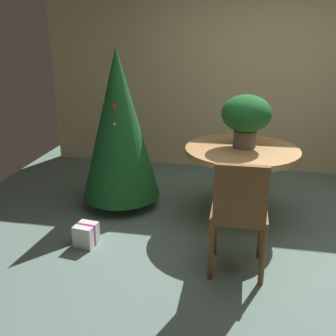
{
  "coord_description": "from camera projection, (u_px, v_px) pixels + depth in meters",
  "views": [
    {
      "loc": [
        -0.33,
        -3.12,
        1.84
      ],
      "look_at": [
        -0.97,
        0.29,
        0.6
      ],
      "focal_mm": 41.54,
      "sensor_mm": 36.0,
      "label": 1
    }
  ],
  "objects": [
    {
      "name": "wooden_chair_near",
      "position": [
        239.0,
        211.0,
        2.94
      ],
      "size": [
        0.43,
        0.42,
        0.95
      ],
      "color": "brown",
      "rests_on": "ground_plane"
    },
    {
      "name": "back_wall_panel",
      "position": [
        269.0,
        74.0,
        5.04
      ],
      "size": [
        6.0,
        0.1,
        2.6
      ],
      "primitive_type": "cube",
      "color": "beige",
      "rests_on": "ground_plane"
    },
    {
      "name": "gift_box_cream",
      "position": [
        86.0,
        235.0,
        3.49
      ],
      "size": [
        0.2,
        0.21,
        0.21
      ],
      "color": "silver",
      "rests_on": "ground_plane"
    },
    {
      "name": "flower_vase",
      "position": [
        246.0,
        116.0,
        3.69
      ],
      "size": [
        0.47,
        0.47,
        0.51
      ],
      "color": "#665B51",
      "rests_on": "round_dining_table"
    },
    {
      "name": "holiday_tree",
      "position": [
        119.0,
        125.0,
        4.04
      ],
      "size": [
        0.84,
        0.84,
        1.69
      ],
      "color": "brown",
      "rests_on": "ground_plane"
    },
    {
      "name": "round_dining_table",
      "position": [
        241.0,
        168.0,
        3.82
      ],
      "size": [
        1.1,
        1.1,
        0.76
      ],
      "color": "#B27F4C",
      "rests_on": "ground_plane"
    },
    {
      "name": "ground_plane",
      "position": [
        269.0,
        250.0,
        3.44
      ],
      "size": [
        6.6,
        6.6,
        0.0
      ],
      "primitive_type": "plane",
      "color": "slate"
    }
  ]
}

